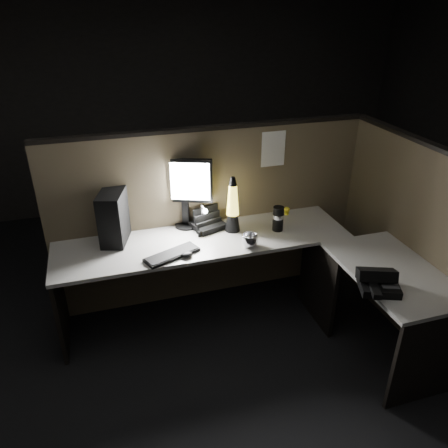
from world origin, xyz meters
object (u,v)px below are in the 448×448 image
object	(u,v)px
desk_phone	(378,282)
pc_tower	(115,215)
keyboard	(172,255)
monitor	(185,186)
lava_lamp	(233,209)

from	to	relation	value
desk_phone	pc_tower	bearing A→B (deg)	164.03
keyboard	desk_phone	world-z (taller)	desk_phone
pc_tower	monitor	bearing A→B (deg)	23.51
monitor	desk_phone	world-z (taller)	monitor
keyboard	pc_tower	bearing A→B (deg)	110.58
lava_lamp	monitor	bearing A→B (deg)	149.86
monitor	lava_lamp	bearing A→B (deg)	-8.86
monitor	desk_phone	distance (m)	1.61
monitor	keyboard	world-z (taller)	monitor
monitor	keyboard	distance (m)	0.60
pc_tower	desk_phone	world-z (taller)	pc_tower
monitor	keyboard	size ratio (longest dim) A/B	1.39
lava_lamp	pc_tower	bearing A→B (deg)	171.52
monitor	lava_lamp	world-z (taller)	monitor
pc_tower	desk_phone	distance (m)	1.95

